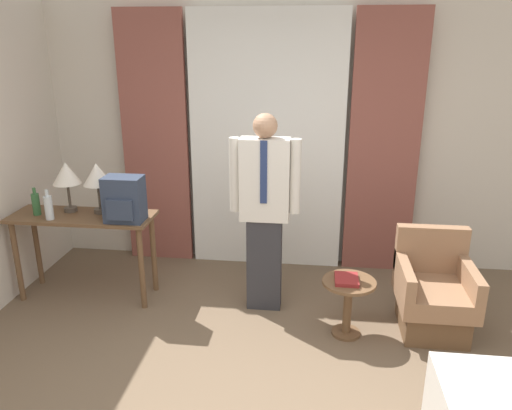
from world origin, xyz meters
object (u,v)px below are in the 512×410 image
object	(u,v)px
desk	(83,229)
side_table	(348,298)
person	(265,206)
book	(347,279)
backpack	(124,199)
bottle_by_lamp	(49,207)
armchair	(433,295)
table_lamp_left	(66,175)
table_lamp_right	(97,176)
bottle_near_edge	(36,204)

from	to	relation	value
desk	side_table	bearing A→B (deg)	-9.16
person	book	world-z (taller)	person
backpack	side_table	xyz separation A→B (m)	(1.91, -0.29, -0.66)
bottle_by_lamp	armchair	world-z (taller)	bottle_by_lamp
table_lamp_left	table_lamp_right	bearing A→B (deg)	0.00
bottle_by_lamp	table_lamp_right	bearing A→B (deg)	30.82
bottle_by_lamp	book	xyz separation A→B (m)	(2.56, -0.25, -0.41)
table_lamp_right	bottle_by_lamp	distance (m)	0.49
desk	table_lamp_right	xyz separation A→B (m)	(0.14, 0.08, 0.48)
backpack	person	xyz separation A→B (m)	(1.20, 0.09, -0.04)
bottle_by_lamp	person	distance (m)	1.88
table_lamp_right	book	bearing A→B (deg)	-12.08
book	bottle_by_lamp	bearing A→B (deg)	174.41
table_lamp_left	bottle_by_lamp	bearing A→B (deg)	-110.48
person	table_lamp_right	bearing A→B (deg)	176.46
backpack	armchair	distance (m)	2.70
desk	person	size ratio (longest dim) A/B	0.74
desk	armchair	world-z (taller)	armchair
bottle_by_lamp	backpack	size ratio (longest dim) A/B	0.68
table_lamp_right	book	world-z (taller)	table_lamp_right
armchair	book	bearing A→B (deg)	-165.87
bottle_near_edge	table_lamp_left	bearing A→B (deg)	25.12
person	bottle_near_edge	bearing A→B (deg)	-179.24
table_lamp_right	book	size ratio (longest dim) A/B	2.02
bottle_near_edge	side_table	world-z (taller)	bottle_near_edge
table_lamp_right	bottle_by_lamp	bearing A→B (deg)	-149.18
bottle_by_lamp	armchair	size ratio (longest dim) A/B	0.33
backpack	table_lamp_left	bearing A→B (deg)	163.20
table_lamp_left	person	world-z (taller)	person
table_lamp_left	bottle_by_lamp	size ratio (longest dim) A/B	1.71
table_lamp_left	table_lamp_right	xyz separation A→B (m)	(0.29, 0.00, 0.00)
bottle_near_edge	armchair	bearing A→B (deg)	-2.80
desk	armchair	bearing A→B (deg)	-3.85
table_lamp_left	person	distance (m)	1.80
backpack	book	distance (m)	1.98
person	table_lamp_left	bearing A→B (deg)	177.02
backpack	table_lamp_right	bearing A→B (deg)	149.67
person	book	size ratio (longest dim) A/B	7.63
side_table	backpack	bearing A→B (deg)	171.51
bottle_by_lamp	bottle_near_edge	bearing A→B (deg)	150.35
armchair	bottle_by_lamp	bearing A→B (deg)	178.78
bottle_near_edge	person	size ratio (longest dim) A/B	0.14
table_lamp_left	side_table	world-z (taller)	table_lamp_left
desk	bottle_by_lamp	bearing A→B (deg)	-148.80
backpack	side_table	world-z (taller)	backpack
bottle_near_edge	person	bearing A→B (deg)	0.76
side_table	book	size ratio (longest dim) A/B	2.13
table_lamp_right	backpack	size ratio (longest dim) A/B	1.16
side_table	person	bearing A→B (deg)	152.52
table_lamp_right	bottle_by_lamp	size ratio (longest dim) A/B	1.71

